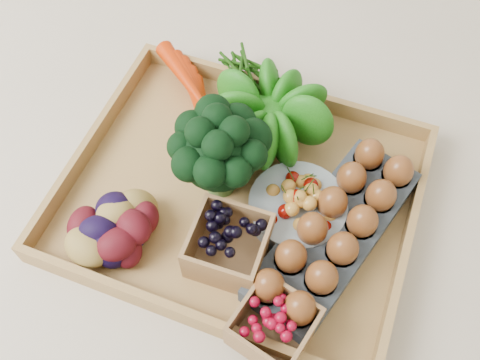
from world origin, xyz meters
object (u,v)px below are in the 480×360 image
(broccoli, at_px, (219,165))
(cherry_bowl, at_px, (297,209))
(tray, at_px, (240,197))
(egg_carton, at_px, (334,235))

(broccoli, relative_size, cherry_bowl, 1.03)
(tray, xyz_separation_m, cherry_bowl, (0.10, -0.00, 0.03))
(tray, distance_m, broccoli, 0.08)
(tray, xyz_separation_m, broccoli, (-0.04, 0.00, 0.07))
(tray, relative_size, broccoli, 3.47)
(tray, relative_size, egg_carton, 1.66)
(cherry_bowl, bearing_deg, egg_carton, -18.68)
(cherry_bowl, xyz_separation_m, egg_carton, (0.07, -0.02, -0.00))
(broccoli, bearing_deg, cherry_bowl, -3.29)
(broccoli, height_order, egg_carton, broccoli)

